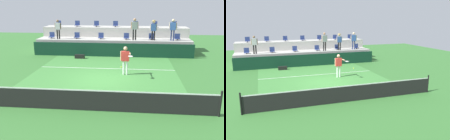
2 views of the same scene
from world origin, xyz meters
TOP-DOWN VIEW (x-y plane):
  - ground_plane at (0.00, 0.00)m, footprint 40.00×40.00m
  - court_inner_paint at (0.00, 1.00)m, footprint 9.00×10.00m
  - court_service_line at (0.00, 2.40)m, footprint 9.00×0.06m
  - tennis_net at (0.00, -4.00)m, footprint 10.48×0.08m
  - sponsor_backboard at (0.00, 6.00)m, footprint 13.00×0.16m
  - seating_tier_lower at (0.00, 7.30)m, footprint 13.00×1.80m
  - seating_tier_upper at (0.00, 9.10)m, footprint 13.00×1.80m
  - stadium_chair_lower_far_left at (-5.38, 7.23)m, footprint 0.44×0.40m
  - stadium_chair_lower_left at (-3.15, 7.23)m, footprint 0.44×0.40m
  - stadium_chair_lower_mid_left at (-1.06, 7.23)m, footprint 0.44×0.40m
  - stadium_chair_lower_mid_right at (1.11, 7.23)m, footprint 0.44×0.40m
  - stadium_chair_lower_right at (3.21, 7.23)m, footprint 0.44×0.40m
  - stadium_chair_lower_far_right at (5.32, 7.23)m, footprint 0.44×0.40m
  - stadium_chair_upper_far_left at (-5.31, 9.03)m, footprint 0.44×0.40m
  - stadium_chair_upper_left at (-3.52, 9.03)m, footprint 0.44×0.40m
  - stadium_chair_upper_mid_left at (-1.73, 9.03)m, footprint 0.44×0.40m
  - stadium_chair_upper_center at (0.03, 9.03)m, footprint 0.44×0.40m
  - stadium_chair_upper_mid_right at (1.83, 9.03)m, footprint 0.44×0.40m
  - stadium_chair_upper_right at (3.57, 9.03)m, footprint 0.44×0.40m
  - stadium_chair_upper_far_right at (5.29, 9.03)m, footprint 0.44×0.40m
  - tennis_player at (1.31, 1.13)m, footprint 0.77×1.20m
  - spectator_in_grey at (-4.66, 6.85)m, footprint 0.57×0.23m
  - spectator_leaning_on_rail at (1.78, 6.85)m, footprint 0.61×0.28m
  - spectator_with_hat at (3.32, 6.85)m, footprint 0.57×0.41m
  - spectator_in_white at (4.85, 6.85)m, footprint 0.60×0.28m
  - tennis_ball at (1.23, -1.92)m, footprint 0.07×0.07m
  - equipment_bag at (-2.47, 5.14)m, footprint 0.76×0.28m

SIDE VIEW (x-z plane):
  - ground_plane at x=0.00m, z-range 0.00..0.00m
  - court_inner_paint at x=0.00m, z-range 0.00..0.01m
  - court_service_line at x=0.00m, z-range 0.01..0.01m
  - equipment_bag at x=-2.47m, z-range 0.00..0.30m
  - tennis_net at x=0.00m, z-range -0.04..1.03m
  - sponsor_backboard at x=0.00m, z-range 0.00..1.10m
  - seating_tier_lower at x=0.00m, z-range 0.00..1.25m
  - seating_tier_upper at x=0.00m, z-range 0.00..2.10m
  - tennis_player at x=1.31m, z-range 0.20..1.95m
  - tennis_ball at x=1.23m, z-range 1.30..1.37m
  - stadium_chair_lower_far_left at x=-5.38m, z-range 1.20..1.72m
  - stadium_chair_lower_left at x=-3.15m, z-range 1.20..1.72m
  - stadium_chair_lower_mid_left at x=-1.06m, z-range 1.20..1.72m
  - stadium_chair_lower_mid_right at x=1.11m, z-range 1.20..1.72m
  - stadium_chair_lower_right at x=3.21m, z-range 1.20..1.72m
  - stadium_chair_lower_far_right at x=5.32m, z-range 1.20..1.72m
  - spectator_in_grey at x=-4.66m, z-range 1.41..3.02m
  - spectator_with_hat at x=3.32m, z-range 1.42..3.06m
  - spectator_in_white at x=4.85m, z-range 1.44..3.17m
  - stadium_chair_upper_far_left at x=-5.31m, z-range 2.05..2.57m
  - stadium_chair_upper_left at x=-3.52m, z-range 2.05..2.57m
  - stadium_chair_upper_mid_left at x=-1.73m, z-range 2.05..2.57m
  - stadium_chair_upper_center at x=0.03m, z-range 2.05..2.57m
  - stadium_chair_upper_mid_right at x=1.83m, z-range 2.05..2.57m
  - stadium_chair_upper_right at x=3.57m, z-range 2.05..2.57m
  - stadium_chair_upper_far_right at x=5.29m, z-range 2.05..2.57m
  - spectator_leaning_on_rail at x=1.78m, z-range 1.44..3.23m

